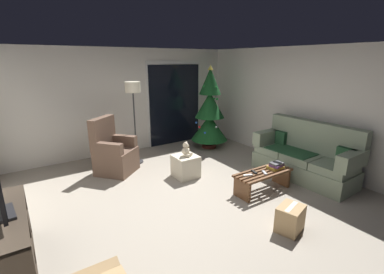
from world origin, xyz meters
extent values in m
plane|color=#9E9384|center=(0.00, 0.00, 0.00)|extent=(7.00, 7.00, 0.00)
cube|color=silver|center=(0.00, 3.06, 1.25)|extent=(5.72, 0.12, 2.50)
cube|color=silver|center=(2.86, 0.00, 1.25)|extent=(0.12, 6.00, 2.50)
cube|color=silver|center=(1.36, 2.99, 1.10)|extent=(1.60, 0.02, 2.20)
cube|color=black|center=(1.36, 2.97, 1.05)|extent=(1.50, 0.02, 2.10)
cube|color=gray|center=(2.25, -0.40, 0.17)|extent=(0.82, 1.92, 0.34)
cube|color=gray|center=(2.25, -1.02, 0.41)|extent=(0.70, 0.62, 0.14)
cube|color=gray|center=(2.23, -0.40, 0.41)|extent=(0.70, 0.62, 0.14)
cube|color=gray|center=(2.21, 0.22, 0.41)|extent=(0.70, 0.62, 0.14)
cube|color=gray|center=(2.55, -0.39, 0.78)|extent=(0.26, 1.91, 0.60)
cube|color=gray|center=(2.28, -1.27, 0.62)|extent=(0.77, 0.22, 0.28)
cube|color=gray|center=(2.22, 0.47, 0.62)|extent=(0.77, 0.22, 0.28)
cube|color=#234C2D|center=(2.20, -0.15, 0.49)|extent=(0.63, 0.92, 0.02)
cube|color=#234C2D|center=(2.43, -1.09, 0.62)|extent=(0.13, 0.32, 0.28)
cube|color=#234C2D|center=(2.39, 0.31, 0.62)|extent=(0.13, 0.32, 0.28)
cube|color=brown|center=(1.17, -0.55, 0.35)|extent=(1.10, 0.05, 0.04)
cube|color=brown|center=(1.17, -0.47, 0.35)|extent=(1.10, 0.05, 0.04)
cube|color=brown|center=(1.17, -0.38, 0.35)|extent=(1.10, 0.05, 0.04)
cube|color=brown|center=(1.17, -0.29, 0.35)|extent=(1.10, 0.05, 0.04)
cube|color=brown|center=(1.17, -0.20, 0.35)|extent=(1.10, 0.05, 0.04)
cube|color=brown|center=(0.68, -0.38, 0.16)|extent=(0.05, 0.36, 0.33)
cube|color=brown|center=(1.66, -0.38, 0.16)|extent=(0.05, 0.36, 0.33)
cube|color=silver|center=(0.82, -0.35, 0.37)|extent=(0.16, 0.10, 0.02)
cube|color=#ADADB2|center=(1.13, -0.44, 0.37)|extent=(0.11, 0.16, 0.02)
cube|color=black|center=(1.01, -0.31, 0.37)|extent=(0.09, 0.16, 0.02)
cube|color=#B79333|center=(1.45, -0.39, 0.39)|extent=(0.26, 0.20, 0.04)
cube|color=#6B3D7A|center=(1.47, -0.40, 0.43)|extent=(0.27, 0.22, 0.04)
cube|color=#4C4C51|center=(1.46, -0.40, 0.46)|extent=(0.22, 0.17, 0.03)
cube|color=black|center=(1.47, -0.41, 0.48)|extent=(0.09, 0.15, 0.01)
cylinder|color=#4C1E19|center=(1.85, 2.09, 0.05)|extent=(0.36, 0.36, 0.10)
cylinder|color=brown|center=(1.85, 2.09, 0.16)|extent=(0.08, 0.08, 0.12)
cone|color=#14471E|center=(1.85, 2.09, 0.54)|extent=(0.93, 0.93, 0.65)
cone|color=#14471E|center=(1.85, 2.09, 1.13)|extent=(0.74, 0.74, 0.65)
cone|color=#14471E|center=(1.85, 2.09, 1.72)|extent=(0.55, 0.55, 0.65)
sphere|color=red|center=(1.47, 1.99, 0.63)|extent=(0.06, 0.06, 0.06)
sphere|color=blue|center=(1.48, 2.14, 0.71)|extent=(0.06, 0.06, 0.06)
sphere|color=#1E8C33|center=(1.89, 1.85, 1.30)|extent=(0.06, 0.06, 0.06)
sphere|color=#1E8C33|center=(2.11, 2.44, 0.42)|extent=(0.06, 0.06, 0.06)
sphere|color=#1E8C33|center=(2.08, 2.20, 1.25)|extent=(0.06, 0.06, 0.06)
sphere|color=white|center=(2.06, 2.05, 1.44)|extent=(0.06, 0.06, 0.06)
sphere|color=#1E8C33|center=(1.90, 1.91, 1.57)|extent=(0.06, 0.06, 0.06)
sphere|color=blue|center=(1.52, 1.83, 0.51)|extent=(0.06, 0.06, 0.06)
sphere|color=#1E8C33|center=(1.68, 2.10, 1.59)|extent=(0.06, 0.06, 0.06)
sphere|color=white|center=(1.78, 1.70, 0.64)|extent=(0.06, 0.06, 0.06)
cone|color=#EAD14C|center=(1.85, 2.09, 2.04)|extent=(0.14, 0.14, 0.12)
cube|color=brown|center=(-0.69, 1.84, 0.16)|extent=(0.96, 0.96, 0.31)
cube|color=brown|center=(-0.69, 1.84, 0.40)|extent=(0.96, 0.96, 0.18)
cube|color=brown|center=(-0.86, 2.04, 0.81)|extent=(0.62, 0.56, 0.64)
cube|color=brown|center=(-0.46, 2.00, 0.60)|extent=(0.48, 0.53, 0.22)
cube|color=brown|center=(-0.89, 1.64, 0.60)|extent=(0.48, 0.53, 0.22)
cylinder|color=#2D2D30|center=(-0.14, 2.13, 0.01)|extent=(0.28, 0.28, 0.02)
cylinder|color=#2D2D30|center=(-0.14, 2.13, 0.80)|extent=(0.03, 0.03, 1.55)
cylinder|color=beige|center=(-0.14, 2.13, 1.67)|extent=(0.32, 0.32, 0.22)
cube|color=#382D23|center=(-2.50, -0.22, 0.02)|extent=(0.40, 1.40, 0.04)
cube|color=#382D23|center=(-2.50, -0.22, 0.69)|extent=(0.40, 1.40, 0.04)
cube|color=#382D23|center=(-2.50, 0.46, 0.36)|extent=(0.40, 0.04, 0.71)
cube|color=#382D23|center=(-2.50, -0.22, 0.36)|extent=(0.40, 0.04, 0.67)
cube|color=#382D23|center=(-2.50, -0.22, 0.36)|extent=(0.40, 1.33, 0.04)
cube|color=black|center=(-2.50, -0.22, 0.73)|extent=(0.23, 0.38, 0.03)
cube|color=black|center=(-2.50, -0.22, 0.77)|extent=(0.05, 0.06, 0.06)
cube|color=beige|center=(0.37, 0.87, 0.22)|extent=(0.44, 0.44, 0.43)
cylinder|color=beige|center=(0.44, 0.85, 0.47)|extent=(0.11, 0.13, 0.06)
cylinder|color=beige|center=(0.36, 0.80, 0.47)|extent=(0.11, 0.13, 0.06)
sphere|color=beige|center=(0.37, 0.87, 0.53)|extent=(0.15, 0.15, 0.15)
sphere|color=beige|center=(0.37, 0.87, 0.65)|extent=(0.11, 0.11, 0.11)
sphere|color=#F4E5C1|center=(0.39, 0.83, 0.64)|extent=(0.04, 0.04, 0.04)
sphere|color=beige|center=(0.40, 0.90, 0.70)|extent=(0.04, 0.04, 0.04)
sphere|color=beige|center=(0.33, 0.85, 0.70)|extent=(0.04, 0.04, 0.04)
sphere|color=beige|center=(0.44, 0.90, 0.54)|extent=(0.06, 0.06, 0.06)
sphere|color=beige|center=(0.32, 0.82, 0.54)|extent=(0.06, 0.06, 0.06)
cylinder|color=tan|center=(0.97, 1.91, 0.03)|extent=(0.07, 0.11, 0.06)
cylinder|color=tan|center=(1.07, 1.91, 0.03)|extent=(0.07, 0.11, 0.06)
sphere|color=tan|center=(1.02, 1.85, 0.10)|extent=(0.15, 0.15, 0.15)
sphere|color=tan|center=(1.02, 1.85, 0.22)|extent=(0.11, 0.11, 0.11)
sphere|color=tan|center=(1.02, 1.90, 0.21)|extent=(0.04, 0.04, 0.04)
sphere|color=tan|center=(0.98, 1.85, 0.27)|extent=(0.04, 0.04, 0.04)
sphere|color=tan|center=(1.06, 1.85, 0.27)|extent=(0.04, 0.04, 0.04)
sphere|color=tan|center=(0.95, 1.87, 0.11)|extent=(0.06, 0.06, 0.06)
sphere|color=tan|center=(1.09, 1.87, 0.11)|extent=(0.06, 0.06, 0.06)
cube|color=tan|center=(0.62, -1.36, 0.18)|extent=(0.44, 0.38, 0.35)
cube|color=beige|center=(0.62, -1.36, 0.35)|extent=(0.34, 0.15, 0.00)
cube|color=tan|center=(-1.83, -1.02, 0.31)|extent=(0.44, 0.10, 0.06)
camera|label=1|loc=(-2.22, -3.27, 2.22)|focal=25.14mm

